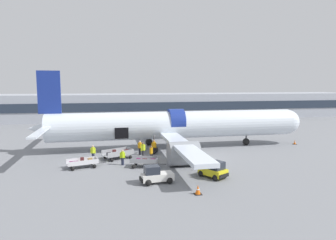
{
  "coord_description": "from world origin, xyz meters",
  "views": [
    {
      "loc": [
        -10.59,
        -33.51,
        8.72
      ],
      "look_at": [
        -3.04,
        4.06,
        4.08
      ],
      "focal_mm": 32.0,
      "sensor_mm": 36.0,
      "label": 1
    }
  ],
  "objects_px": {
    "airplane": "(172,126)",
    "baggage_tug_mid": "(156,176)",
    "baggage_cart_empty": "(145,162)",
    "ground_crew_marshal": "(123,157)",
    "ground_crew_helper": "(140,147)",
    "baggage_tug_lead": "(214,170)",
    "suitcase_on_tarmac_upright": "(138,159)",
    "ground_crew_loader_b": "(154,147)",
    "ground_crew_driver": "(93,152)",
    "ground_crew_loader_a": "(151,153)",
    "baggage_cart_queued": "(83,163)",
    "baggage_cart_loading": "(118,154)",
    "ground_crew_supervisor": "(143,150)"
  },
  "relations": [
    {
      "from": "ground_crew_helper",
      "to": "ground_crew_marshal",
      "type": "bearing_deg",
      "value": -118.7
    },
    {
      "from": "airplane",
      "to": "ground_crew_helper",
      "type": "bearing_deg",
      "value": -147.85
    },
    {
      "from": "airplane",
      "to": "baggage_cart_empty",
      "type": "xyz_separation_m",
      "value": [
        -4.77,
        -8.45,
        -2.56
      ]
    },
    {
      "from": "baggage_tug_lead",
      "to": "baggage_tug_mid",
      "type": "bearing_deg",
      "value": -175.13
    },
    {
      "from": "airplane",
      "to": "ground_crew_loader_a",
      "type": "xyz_separation_m",
      "value": [
        -3.74,
        -5.92,
        -2.19
      ]
    },
    {
      "from": "baggage_tug_lead",
      "to": "suitcase_on_tarmac_upright",
      "type": "xyz_separation_m",
      "value": [
        -6.35,
        7.3,
        -0.39
      ]
    },
    {
      "from": "airplane",
      "to": "ground_crew_loader_b",
      "type": "xyz_separation_m",
      "value": [
        -2.99,
        -3.05,
        -2.13
      ]
    },
    {
      "from": "airplane",
      "to": "baggage_tug_mid",
      "type": "height_order",
      "value": "airplane"
    },
    {
      "from": "baggage_cart_loading",
      "to": "airplane",
      "type": "bearing_deg",
      "value": 29.89
    },
    {
      "from": "baggage_cart_queued",
      "to": "suitcase_on_tarmac_upright",
      "type": "bearing_deg",
      "value": 13.81
    },
    {
      "from": "baggage_tug_mid",
      "to": "baggage_cart_queued",
      "type": "height_order",
      "value": "baggage_tug_mid"
    },
    {
      "from": "suitcase_on_tarmac_upright",
      "to": "ground_crew_driver",
      "type": "bearing_deg",
      "value": 163.98
    },
    {
      "from": "ground_crew_helper",
      "to": "baggage_tug_mid",
      "type": "bearing_deg",
      "value": -88.58
    },
    {
      "from": "ground_crew_marshal",
      "to": "suitcase_on_tarmac_upright",
      "type": "xyz_separation_m",
      "value": [
        1.82,
        1.25,
        -0.61
      ]
    },
    {
      "from": "baggage_cart_queued",
      "to": "ground_crew_driver",
      "type": "bearing_deg",
      "value": 72.64
    },
    {
      "from": "suitcase_on_tarmac_upright",
      "to": "baggage_tug_lead",
      "type": "bearing_deg",
      "value": -48.98
    },
    {
      "from": "airplane",
      "to": "baggage_cart_empty",
      "type": "relative_size",
      "value": 9.68
    },
    {
      "from": "ground_crew_loader_a",
      "to": "ground_crew_helper",
      "type": "xyz_separation_m",
      "value": [
        -0.98,
        2.95,
        0.04
      ]
    },
    {
      "from": "baggage_tug_lead",
      "to": "baggage_cart_empty",
      "type": "bearing_deg",
      "value": 140.74
    },
    {
      "from": "baggage_tug_mid",
      "to": "ground_crew_loader_b",
      "type": "distance_m",
      "value": 10.8
    },
    {
      "from": "ground_crew_loader_a",
      "to": "ground_crew_supervisor",
      "type": "xyz_separation_m",
      "value": [
        -0.77,
        1.44,
        0.08
      ]
    },
    {
      "from": "ground_crew_marshal",
      "to": "baggage_tug_mid",
      "type": "bearing_deg",
      "value": -68.31
    },
    {
      "from": "baggage_tug_lead",
      "to": "ground_crew_driver",
      "type": "bearing_deg",
      "value": 142.46
    },
    {
      "from": "ground_crew_loader_a",
      "to": "ground_crew_helper",
      "type": "relative_size",
      "value": 0.96
    },
    {
      "from": "baggage_tug_lead",
      "to": "ground_crew_supervisor",
      "type": "xyz_separation_m",
      "value": [
        -5.63,
        8.79,
        0.31
      ]
    },
    {
      "from": "baggage_tug_lead",
      "to": "ground_crew_helper",
      "type": "distance_m",
      "value": 11.85
    },
    {
      "from": "baggage_cart_queued",
      "to": "ground_crew_supervisor",
      "type": "bearing_deg",
      "value": 23.89
    },
    {
      "from": "ground_crew_helper",
      "to": "baggage_cart_loading",
      "type": "bearing_deg",
      "value": -154.34
    },
    {
      "from": "ground_crew_helper",
      "to": "suitcase_on_tarmac_upright",
      "type": "height_order",
      "value": "ground_crew_helper"
    },
    {
      "from": "baggage_cart_loading",
      "to": "baggage_cart_queued",
      "type": "height_order",
      "value": "baggage_cart_loading"
    },
    {
      "from": "baggage_cart_empty",
      "to": "airplane",
      "type": "bearing_deg",
      "value": 60.54
    },
    {
      "from": "ground_crew_helper",
      "to": "ground_crew_marshal",
      "type": "xyz_separation_m",
      "value": [
        -2.33,
        -4.25,
        -0.05
      ]
    },
    {
      "from": "airplane",
      "to": "suitcase_on_tarmac_upright",
      "type": "height_order",
      "value": "airplane"
    },
    {
      "from": "baggage_tug_lead",
      "to": "baggage_cart_empty",
      "type": "relative_size",
      "value": 0.77
    },
    {
      "from": "suitcase_on_tarmac_upright",
      "to": "ground_crew_loader_b",
      "type": "bearing_deg",
      "value": 52.44
    },
    {
      "from": "baggage_tug_lead",
      "to": "ground_crew_helper",
      "type": "xyz_separation_m",
      "value": [
        -5.84,
        10.3,
        0.27
      ]
    },
    {
      "from": "ground_crew_loader_b",
      "to": "suitcase_on_tarmac_upright",
      "type": "distance_m",
      "value": 3.74
    },
    {
      "from": "baggage_tug_lead",
      "to": "ground_crew_loader_a",
      "type": "height_order",
      "value": "ground_crew_loader_a"
    },
    {
      "from": "baggage_cart_loading",
      "to": "ground_crew_marshal",
      "type": "relative_size",
      "value": 2.55
    },
    {
      "from": "ground_crew_loader_a",
      "to": "ground_crew_driver",
      "type": "xyz_separation_m",
      "value": [
        -6.52,
        1.39,
        0.02
      ]
    },
    {
      "from": "airplane",
      "to": "baggage_cart_loading",
      "type": "xyz_separation_m",
      "value": [
        -7.4,
        -4.25,
        -2.54
      ]
    },
    {
      "from": "ground_crew_driver",
      "to": "ground_crew_supervisor",
      "type": "distance_m",
      "value": 5.75
    },
    {
      "from": "airplane",
      "to": "ground_crew_loader_a",
      "type": "bearing_deg",
      "value": -122.33
    },
    {
      "from": "ground_crew_loader_b",
      "to": "ground_crew_marshal",
      "type": "height_order",
      "value": "ground_crew_loader_b"
    },
    {
      "from": "baggage_cart_queued",
      "to": "suitcase_on_tarmac_upright",
      "type": "xyz_separation_m",
      "value": [
        5.94,
        1.46,
        -0.21
      ]
    },
    {
      "from": "baggage_cart_queued",
      "to": "ground_crew_driver",
      "type": "distance_m",
      "value": 3.08
    },
    {
      "from": "airplane",
      "to": "baggage_cart_empty",
      "type": "bearing_deg",
      "value": -119.46
    },
    {
      "from": "baggage_cart_loading",
      "to": "ground_crew_supervisor",
      "type": "xyz_separation_m",
      "value": [
        2.89,
        -0.22,
        0.44
      ]
    },
    {
      "from": "baggage_tug_lead",
      "to": "ground_crew_supervisor",
      "type": "relative_size",
      "value": 1.6
    },
    {
      "from": "baggage_tug_mid",
      "to": "baggage_cart_loading",
      "type": "bearing_deg",
      "value": 107.23
    }
  ]
}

